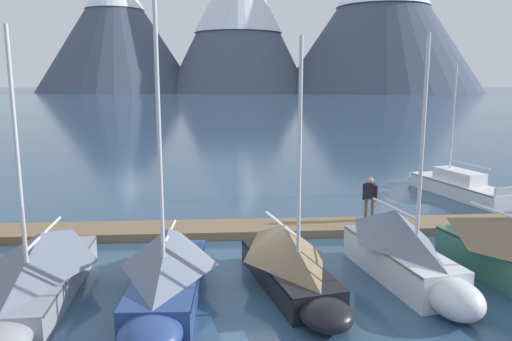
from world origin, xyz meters
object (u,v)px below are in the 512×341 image
at_px(sailboat_end_of_dock, 455,185).
at_px(person_on_dock, 370,196).
at_px(sailboat_mid_dock_port, 167,268).
at_px(sailboat_far_berth, 404,250).
at_px(sailboat_second_berth, 37,271).
at_px(sailboat_mid_dock_starboard, 289,260).

relative_size(sailboat_end_of_dock, person_on_dock, 4.07).
height_order(sailboat_mid_dock_port, sailboat_far_berth, sailboat_mid_dock_port).
height_order(sailboat_second_berth, sailboat_end_of_dock, sailboat_second_berth).
relative_size(sailboat_mid_dock_port, sailboat_mid_dock_starboard, 1.15).
height_order(sailboat_mid_dock_starboard, sailboat_far_berth, sailboat_far_berth).
xyz_separation_m(sailboat_mid_dock_port, sailboat_end_of_dock, (12.45, 11.57, -0.32)).
relative_size(sailboat_mid_dock_starboard, person_on_dock, 3.97).
height_order(sailboat_second_berth, sailboat_far_berth, sailboat_second_berth).
bearing_deg(sailboat_far_berth, sailboat_end_of_dock, 60.69).
distance_m(sailboat_second_berth, sailboat_end_of_dock, 19.59).
relative_size(sailboat_mid_dock_starboard, sailboat_far_berth, 0.99).
bearing_deg(sailboat_far_berth, sailboat_second_berth, -174.72).
bearing_deg(sailboat_far_berth, sailboat_mid_dock_port, -171.38).
xyz_separation_m(sailboat_end_of_dock, person_on_dock, (-5.64, -5.45, 0.76)).
bearing_deg(sailboat_mid_dock_port, person_on_dock, 41.99).
bearing_deg(sailboat_second_berth, person_on_dock, 30.66).
relative_size(sailboat_mid_dock_port, sailboat_far_berth, 1.13).
distance_m(sailboat_second_berth, sailboat_mid_dock_starboard, 6.67).
bearing_deg(sailboat_second_berth, sailboat_mid_dock_port, -1.16).
bearing_deg(sailboat_end_of_dock, sailboat_far_berth, -119.31).
relative_size(sailboat_mid_dock_starboard, sailboat_end_of_dock, 0.98).
bearing_deg(sailboat_mid_dock_port, sailboat_mid_dock_starboard, 10.03).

